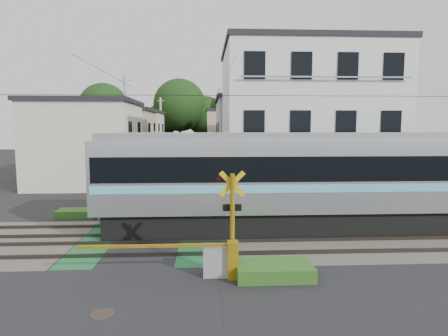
{
  "coord_description": "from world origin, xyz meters",
  "views": [
    {
      "loc": [
        2.23,
        -14.15,
        4.34
      ],
      "look_at": [
        3.19,
        5.0,
        2.22
      ],
      "focal_mm": 30.0,
      "sensor_mm": 36.0,
      "label": 1
    }
  ],
  "objects": [
    {
      "name": "commuter_train",
      "position": [
        7.67,
        1.2,
        2.16
      ],
      "size": [
        19.67,
        3.1,
        4.09
      ],
      "color": "black",
      "rests_on": "ground"
    },
    {
      "name": "weed_patches",
      "position": [
        1.76,
        -0.09,
        0.18
      ],
      "size": [
        10.25,
        8.8,
        0.4
      ],
      "color": "#2D5E1E",
      "rests_on": "ground"
    },
    {
      "name": "catenary",
      "position": [
        6.0,
        0.03,
        3.7
      ],
      "size": [
        60.0,
        5.04,
        7.0
      ],
      "color": "#2D2D33",
      "rests_on": "ground"
    },
    {
      "name": "pedestrian",
      "position": [
        0.61,
        33.18,
        0.87
      ],
      "size": [
        0.72,
        0.56,
        1.74
      ],
      "primitive_type": "imported",
      "rotation": [
        0.0,
        0.0,
        3.4
      ],
      "color": "#24272E",
      "rests_on": "ground"
    },
    {
      "name": "crossing_signal_far",
      "position": [
        -2.59,
        3.65,
        0.71
      ],
      "size": [
        4.74,
        0.65,
        3.09
      ],
      "color": "#E5AC0C",
      "rests_on": "ground"
    },
    {
      "name": "apartment_block",
      "position": [
        8.5,
        9.49,
        4.66
      ],
      "size": [
        10.2,
        8.36,
        9.3
      ],
      "color": "silver",
      "rests_on": "ground"
    },
    {
      "name": "utility_poles",
      "position": [
        -1.05,
        23.01,
        4.08
      ],
      "size": [
        7.9,
        42.0,
        8.0
      ],
      "color": "#A5A5A0",
      "rests_on": "ground"
    },
    {
      "name": "ground",
      "position": [
        0.0,
        0.0,
        0.0
      ],
      "size": [
        120.0,
        120.0,
        0.0
      ],
      "primitive_type": "plane",
      "color": "black"
    },
    {
      "name": "manhole_cover",
      "position": [
        -0.18,
        -5.77,
        0.01
      ],
      "size": [
        0.56,
        0.56,
        0.02
      ],
      "primitive_type": "cylinder",
      "color": "#2D261E",
      "rests_on": "ground"
    },
    {
      "name": "crossing_signal_near",
      "position": [
        2.59,
        -3.65,
        0.71
      ],
      "size": [
        4.74,
        0.65,
        3.09
      ],
      "color": "#E5AC0C",
      "rests_on": "ground"
    },
    {
      "name": "track_bed",
      "position": [
        0.0,
        0.0,
        0.04
      ],
      "size": [
        120.0,
        120.0,
        0.14
      ],
      "color": "#47423A",
      "rests_on": "ground"
    },
    {
      "name": "houses_row",
      "position": [
        0.25,
        25.92,
        3.24
      ],
      "size": [
        22.07,
        31.35,
        6.8
      ],
      "color": "beige",
      "rests_on": "ground"
    },
    {
      "name": "tree_hill",
      "position": [
        0.82,
        47.15,
        5.57
      ],
      "size": [
        40.0,
        13.89,
        11.93
      ],
      "color": "#173210",
      "rests_on": "ground"
    }
  ]
}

